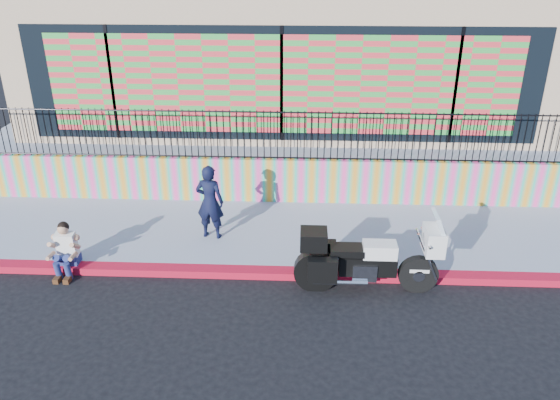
{
  "coord_description": "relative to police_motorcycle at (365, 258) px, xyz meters",
  "views": [
    {
      "loc": [
        0.57,
        -9.12,
        5.88
      ],
      "look_at": [
        0.1,
        1.2,
        1.11
      ],
      "focal_mm": 35.0,
      "sensor_mm": 36.0,
      "label": 1
    }
  ],
  "objects": [
    {
      "name": "ground",
      "position": [
        -1.74,
        0.38,
        -0.69
      ],
      "size": [
        90.0,
        90.0,
        0.0
      ],
      "primitive_type": "plane",
      "color": "black",
      "rests_on": "ground"
    },
    {
      "name": "police_motorcycle",
      "position": [
        0.0,
        0.0,
        0.0
      ],
      "size": [
        2.64,
        0.87,
        1.64
      ],
      "color": "black",
      "rests_on": "ground"
    },
    {
      "name": "police_officer",
      "position": [
        -3.15,
        1.7,
        0.29
      ],
      "size": [
        0.66,
        0.49,
        1.65
      ],
      "primitive_type": "imported",
      "rotation": [
        0.0,
        0.0,
        2.98
      ],
      "color": "black",
      "rests_on": "sidewalk"
    },
    {
      "name": "sidewalk",
      "position": [
        -1.74,
        2.03,
        -0.61
      ],
      "size": [
        16.0,
        3.0,
        0.15
      ],
      "primitive_type": "cube",
      "color": "#8F99AC",
      "rests_on": "ground"
    },
    {
      "name": "elevated_platform",
      "position": [
        -1.74,
        8.73,
        -0.06
      ],
      "size": [
        16.0,
        10.0,
        1.25
      ],
      "primitive_type": "cube",
      "color": "#8F99AC",
      "rests_on": "ground"
    },
    {
      "name": "storefront_building",
      "position": [
        -1.74,
        8.51,
        2.56
      ],
      "size": [
        14.0,
        8.06,
        4.0
      ],
      "color": "tan",
      "rests_on": "elevated_platform"
    },
    {
      "name": "mural_wall",
      "position": [
        -1.74,
        3.63,
        0.01
      ],
      "size": [
        16.0,
        0.2,
        1.1
      ],
      "primitive_type": "cube",
      "color": "#FF439C",
      "rests_on": "sidewalk"
    },
    {
      "name": "metal_fence",
      "position": [
        -1.74,
        3.63,
        1.16
      ],
      "size": [
        15.8,
        0.04,
        1.2
      ],
      "primitive_type": null,
      "color": "black",
      "rests_on": "mural_wall"
    },
    {
      "name": "seated_man",
      "position": [
        -5.8,
        0.28,
        -0.24
      ],
      "size": [
        0.54,
        0.71,
        1.06
      ],
      "color": "navy",
      "rests_on": "ground"
    },
    {
      "name": "red_curb",
      "position": [
        -1.74,
        0.38,
        -0.61
      ],
      "size": [
        16.0,
        0.3,
        0.15
      ],
      "primitive_type": "cube",
      "color": "maroon",
      "rests_on": "ground"
    }
  ]
}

